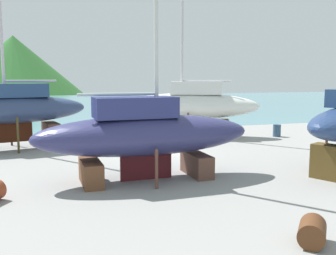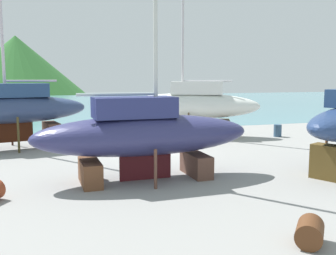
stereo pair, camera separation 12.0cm
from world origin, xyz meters
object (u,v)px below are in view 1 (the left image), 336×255
(sailboat_mid_port, at_px, (145,134))
(sailboat_large_starboard, at_px, (189,105))
(barrel_tipped_left, at_px, (135,144))
(barrel_by_slipway, at_px, (312,232))
(barrel_ochre, at_px, (277,131))
(sailboat_small_center, at_px, (14,110))
(worker, at_px, (136,116))

(sailboat_mid_port, bearing_deg, sailboat_large_starboard, 59.26)
(sailboat_large_starboard, bearing_deg, barrel_tipped_left, 63.36)
(barrel_by_slipway, bearing_deg, sailboat_mid_port, 108.37)
(barrel_ochre, bearing_deg, sailboat_small_center, 178.38)
(worker, bearing_deg, barrel_ochre, 98.71)
(sailboat_mid_port, xyz_separation_m, barrel_ochre, (11.36, 8.11, -1.42))
(sailboat_mid_port, height_order, sailboat_small_center, sailboat_mid_port)
(sailboat_large_starboard, relative_size, barrel_ochre, 18.17)
(sailboat_large_starboard, height_order, sailboat_mid_port, sailboat_large_starboard)
(worker, xyz_separation_m, barrel_tipped_left, (-2.40, -10.06, -0.50))
(worker, bearing_deg, barrel_tipped_left, 40.22)
(worker, height_order, barrel_tipped_left, worker)
(sailboat_large_starboard, bearing_deg, barrel_ochre, -176.37)
(sailboat_mid_port, bearing_deg, sailboat_small_center, 120.67)
(sailboat_mid_port, bearing_deg, barrel_ochre, 34.34)
(sailboat_mid_port, relative_size, sailboat_small_center, 1.11)
(sailboat_mid_port, bearing_deg, worker, 76.97)
(barrel_tipped_left, height_order, barrel_by_slipway, barrel_tipped_left)
(worker, relative_size, barrel_by_slipway, 1.86)
(sailboat_small_center, bearing_deg, sailboat_mid_port, 110.49)
(sailboat_mid_port, relative_size, barrel_tipped_left, 17.20)
(sailboat_small_center, height_order, barrel_by_slipway, sailboat_small_center)
(sailboat_small_center, relative_size, barrel_ochre, 14.84)
(sailboat_small_center, xyz_separation_m, worker, (8.71, 7.49, -1.30))
(sailboat_large_starboard, bearing_deg, worker, -45.94)
(sailboat_mid_port, relative_size, barrel_by_slipway, 14.57)
(sailboat_mid_port, height_order, worker, sailboat_mid_port)
(sailboat_small_center, height_order, barrel_tipped_left, sailboat_small_center)
(sailboat_large_starboard, distance_m, sailboat_small_center, 11.15)
(sailboat_large_starboard, height_order, worker, sailboat_large_starboard)
(barrel_ochre, bearing_deg, sailboat_large_starboard, 160.85)
(sailboat_small_center, bearing_deg, barrel_ochre, 167.03)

